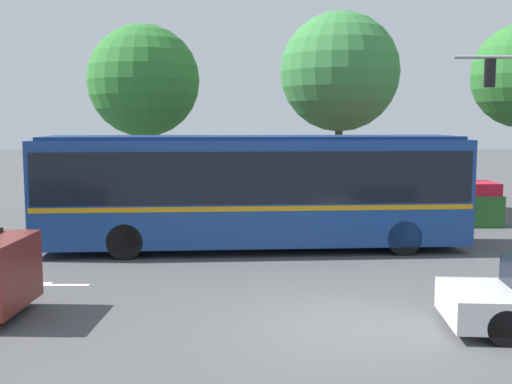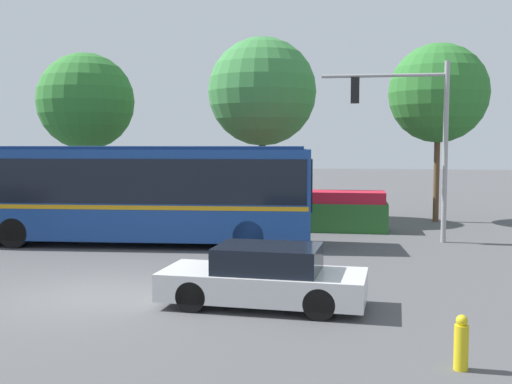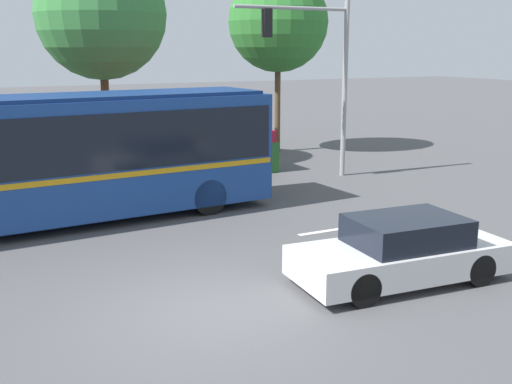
{
  "view_description": "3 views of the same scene",
  "coord_description": "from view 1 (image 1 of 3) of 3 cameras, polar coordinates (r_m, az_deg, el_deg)",
  "views": [
    {
      "loc": [
        -1.69,
        -11.19,
        3.82
      ],
      "look_at": [
        -1.68,
        3.48,
        2.12
      ],
      "focal_mm": 43.69,
      "sensor_mm": 36.0,
      "label": 1
    },
    {
      "loc": [
        5.8,
        -13.01,
        3.47
      ],
      "look_at": [
        3.09,
        3.99,
        2.09
      ],
      "focal_mm": 43.11,
      "sensor_mm": 36.0,
      "label": 2
    },
    {
      "loc": [
        -3.85,
        -9.44,
        4.52
      ],
      "look_at": [
        2.2,
        2.62,
        1.4
      ],
      "focal_mm": 43.71,
      "sensor_mm": 36.0,
      "label": 3
    }
  ],
  "objects": [
    {
      "name": "city_bus",
      "position": [
        18.26,
        -0.27,
        0.62
      ],
      "size": [
        12.57,
        3.38,
        3.36
      ],
      "rotation": [
        0.0,
        0.0,
        0.07
      ],
      "color": "navy",
      "rests_on": "ground"
    },
    {
      "name": "flowering_hedge",
      "position": [
        23.07,
        9.75,
        -1.06
      ],
      "size": [
        9.81,
        1.59,
        1.57
      ],
      "color": "#286028",
      "rests_on": "ground"
    },
    {
      "name": "street_tree_centre",
      "position": [
        25.91,
        7.66,
        10.82
      ],
      "size": [
        4.83,
        4.83,
        8.17
      ],
      "color": "brown",
      "rests_on": "ground"
    },
    {
      "name": "street_tree_left",
      "position": [
        24.53,
        -10.25,
        9.96
      ],
      "size": [
        4.27,
        4.27,
        7.44
      ],
      "color": "brown",
      "rests_on": "ground"
    },
    {
      "name": "lane_stripe_near",
      "position": [
        15.94,
        -22.29,
        -7.73
      ],
      "size": [
        2.4,
        0.16,
        0.01
      ],
      "primitive_type": "cube",
      "color": "silver",
      "rests_on": "ground"
    },
    {
      "name": "lane_stripe_far",
      "position": [
        15.46,
        -19.35,
        -8.04
      ],
      "size": [
        2.4,
        0.16,
        0.01
      ],
      "primitive_type": "cube",
      "color": "silver",
      "rests_on": "ground"
    },
    {
      "name": "ground_plane",
      "position": [
        11.95,
        8.29,
        -12.1
      ],
      "size": [
        140.0,
        140.0,
        0.0
      ],
      "primitive_type": "plane",
      "color": "#4C4C4F"
    }
  ]
}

